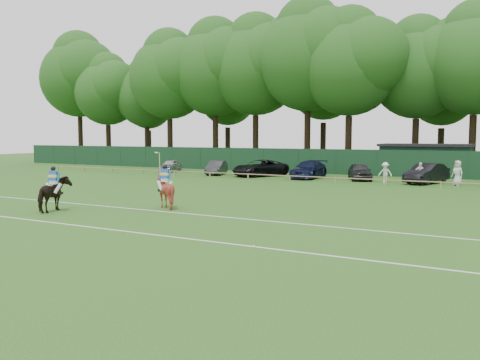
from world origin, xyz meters
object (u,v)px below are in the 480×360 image
Objects in this scene: suv_black at (260,168)px; estate_black at (427,173)px; spectator_mid at (420,173)px; spectator_right at (457,173)px; spectator_left at (385,173)px; hatch_grey at (360,172)px; utility_shed at (426,159)px; horse_chestnut at (165,192)px; sedan_silver at (171,165)px; horse_dark at (54,194)px; sedan_navy at (309,170)px; sedan_grey at (217,168)px; polo_ball at (254,247)px.

estate_black is (14.97, -0.00, 0.03)m from suv_black.
spectator_mid is (-0.35, -0.86, 0.06)m from estate_black.
spectator_left is at bearing -147.27° from spectator_right.
hatch_grey is 0.52× the size of utility_shed.
sedan_silver is (-16.30, 22.27, -0.25)m from horse_chestnut.
spectator_mid is (14.61, -0.86, 0.09)m from suv_black.
horse_dark is 26.41m from spectator_left.
horse_dark is 0.48× the size of hatch_grey.
estate_black reaches higher than sedan_navy.
hatch_grey is (9.40, 0.49, -0.04)m from suv_black.
sedan_silver is 25.84m from spectator_mid.
spectator_mid reaches higher than estate_black.
estate_black is at bearing -17.71° from sedan_grey.
estate_black is 8.76m from utility_shed.
spectator_right is (12.54, -1.13, 0.19)m from sedan_navy.
spectator_right reaches higher than horse_dark.
sedan_navy is at bearing -164.26° from estate_black.
horse_dark reaches higher than spectator_mid.
sedan_grey is 32.84m from polo_ball.
spectator_right is at bearing -29.06° from spectator_mid.
polo_ball is (24.81, -28.45, -0.60)m from sedan_silver.
estate_black is (26.13, -0.90, 0.16)m from sedan_silver.
spectator_mid is 2.75m from spectator_right.
estate_black is at bearing 40.47° from spectator_mid.
horse_chestnut is 0.21× the size of utility_shed.
spectator_right reaches higher than hatch_grey.
estate_black is 3.21m from spectator_left.
horse_dark is at bearing -102.48° from estate_black.
spectator_right is at bearing -4.98° from estate_black.
spectator_left is at bearing -144.26° from estate_black.
sedan_navy reaches higher than sedan_silver.
estate_black is (19.63, 0.30, 0.13)m from sedan_grey.
horse_dark is at bearing -146.55° from spectator_mid.
polo_ball is at bearing -88.65° from spectator_left.
sedan_navy is 10.15m from estate_black.
horse_chestnut is 1.07× the size of spectator_left.
horse_chestnut reaches higher than polo_ball.
spectator_left is 18.60× the size of polo_ball.
sedan_silver is at bearing 155.92° from hatch_grey.
utility_shed is (4.13, 8.11, 0.80)m from hatch_grey.
sedan_silver is 16.00m from sedan_navy.
suv_black is at bearing 172.67° from spectator_left.
horse_dark is 0.38× the size of suv_black.
sedan_silver is at bearing 175.15° from sedan_navy.
horse_chestnut reaches higher than horse_dark.
horse_dark is at bearing -116.92° from spectator_left.
spectator_left reaches higher than sedan_silver.
spectator_left is 2.68m from spectator_mid.
sedan_navy is at bearing 26.22° from suv_black.
estate_black is (5.57, -0.50, 0.07)m from hatch_grey.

